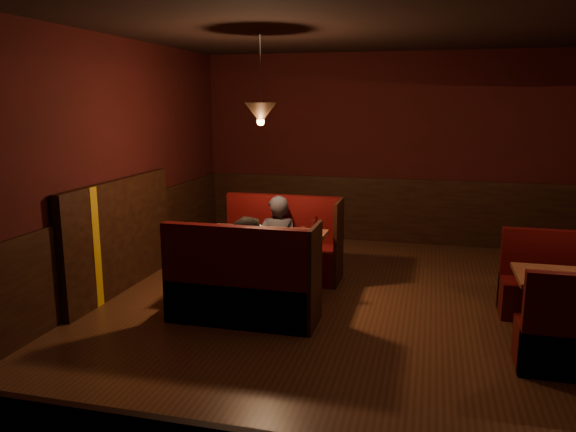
% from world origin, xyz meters
% --- Properties ---
extents(room, '(6.02, 7.02, 2.92)m').
position_xyz_m(room, '(-0.28, 0.04, 1.05)').
color(room, brown).
rests_on(room, ground).
extents(main_table, '(1.36, 0.83, 0.95)m').
position_xyz_m(main_table, '(-1.24, 0.56, 0.56)').
color(main_table, brown).
rests_on(main_table, ground).
extents(main_bench_far, '(1.50, 0.53, 1.02)m').
position_xyz_m(main_bench_far, '(-1.22, 1.33, 0.32)').
color(main_bench_far, '#3E090A').
rests_on(main_bench_far, ground).
extents(main_bench_near, '(1.50, 0.53, 1.02)m').
position_xyz_m(main_bench_near, '(-1.22, -0.22, 0.32)').
color(main_bench_near, '#3E090A').
rests_on(main_bench_near, ground).
extents(second_bench_far, '(1.23, 0.46, 0.88)m').
position_xyz_m(second_bench_far, '(1.91, 0.75, 0.28)').
color(second_bench_far, '#3E090A').
rests_on(second_bench_far, ground).
extents(diner_a, '(0.58, 0.45, 1.40)m').
position_xyz_m(diner_a, '(-1.26, 1.25, 0.70)').
color(diner_a, '#2C2B31').
rests_on(diner_a, ground).
extents(diner_b, '(0.74, 0.61, 1.39)m').
position_xyz_m(diner_b, '(-1.19, -0.05, 0.69)').
color(diner_b, black).
rests_on(diner_b, ground).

